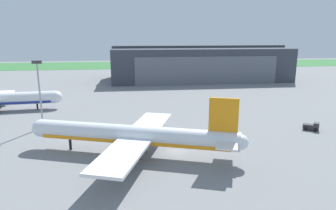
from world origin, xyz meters
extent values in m
plane|color=slate|center=(0.00, 0.00, 0.00)|extent=(440.00, 440.00, 0.00)
cube|color=#37733B|center=(0.00, 180.76, 0.04)|extent=(440.00, 56.00, 0.08)
cube|color=#383D47|center=(27.60, 100.90, 8.48)|extent=(91.93, 35.31, 16.96)
cube|color=slate|center=(27.60, 83.10, 6.78)|extent=(69.87, 0.30, 13.57)
cube|color=#383D47|center=(27.60, 100.90, 17.56)|extent=(91.93, 8.47, 1.20)
sphere|color=white|center=(-34.05, 42.91, 3.93)|extent=(3.91, 3.91, 3.91)
cylinder|color=gray|center=(-54.06, 49.14, 2.00)|extent=(4.04, 2.55, 2.24)
cylinder|color=black|center=(-40.25, 42.39, 0.95)|extent=(0.56, 0.56, 1.89)
cylinder|color=silver|center=(-8.94, -0.44, 4.47)|extent=(41.52, 17.51, 3.84)
sphere|color=silver|center=(-29.08, 6.50, 4.47)|extent=(3.69, 3.69, 3.69)
sphere|color=silver|center=(11.19, -7.38, 4.47)|extent=(2.99, 2.99, 2.99)
cube|color=orange|center=(-8.94, -0.44, 3.42)|extent=(38.31, 16.44, 0.67)
cube|color=orange|center=(7.97, -6.27, 9.66)|extent=(5.36, 2.18, 6.53)
cube|color=silver|center=(9.71, -3.81, 4.86)|extent=(5.38, 6.33, 0.28)
cube|color=silver|center=(7.83, -9.27, 4.86)|extent=(5.38, 6.33, 0.28)
cube|color=silver|center=(-5.01, 8.36, 3.99)|extent=(12.01, 18.38, 0.56)
cube|color=silver|center=(-11.27, -9.79, 3.99)|extent=(12.01, 18.38, 0.56)
cylinder|color=gray|center=(-6.21, 7.33, 2.64)|extent=(4.14, 3.19, 2.11)
cylinder|color=gray|center=(-11.58, -8.24, 2.64)|extent=(4.14, 3.19, 2.11)
cylinder|color=black|center=(-22.63, 4.28, 1.28)|extent=(0.56, 0.56, 2.55)
cylinder|color=black|center=(-6.68, 0.91, 1.28)|extent=(0.56, 0.56, 2.55)
cylinder|color=black|center=(-7.99, -2.90, 1.28)|extent=(0.56, 0.56, 2.55)
cube|color=#2D2D33|center=(38.03, 9.83, 1.29)|extent=(2.13, 2.24, 1.69)
cube|color=#28282D|center=(36.46, 10.93, 0.98)|extent=(3.07, 2.90, 1.07)
cylinder|color=black|center=(37.38, 9.08, 0.45)|extent=(0.88, 0.73, 0.90)
cylinder|color=black|center=(38.52, 10.69, 0.45)|extent=(0.88, 0.73, 0.90)
cylinder|color=black|center=(35.50, 10.40, 0.45)|extent=(0.88, 0.73, 0.90)
cylinder|color=black|center=(36.64, 12.01, 0.45)|extent=(0.88, 0.73, 0.90)
cylinder|color=#99999E|center=(-32.86, 21.22, 8.53)|extent=(0.44, 0.44, 17.06)
cube|color=#333338|center=(-32.86, 21.22, 17.46)|extent=(2.40, 0.50, 0.80)
camera|label=1|loc=(-9.23, -59.51, 24.78)|focal=32.34mm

